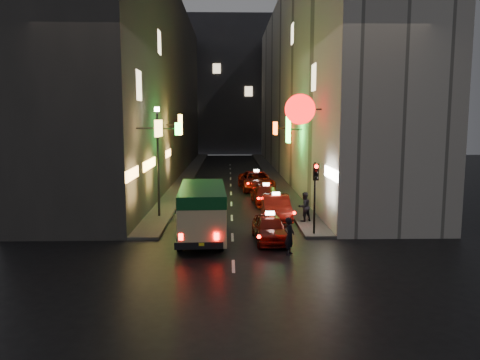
{
  "coord_description": "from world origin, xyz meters",
  "views": [
    {
      "loc": [
        -0.17,
        -13.67,
        5.73
      ],
      "look_at": [
        0.48,
        13.0,
        2.22
      ],
      "focal_mm": 35.0,
      "sensor_mm": 36.0,
      "label": 1
    }
  ],
  "objects": [
    {
      "name": "lamp_post",
      "position": [
        -4.2,
        13.0,
        3.72
      ],
      "size": [
        0.28,
        0.28,
        6.22
      ],
      "color": "black",
      "rests_on": "sidewalk_left"
    },
    {
      "name": "building_right",
      "position": [
        8.0,
        34.0,
        9.0
      ],
      "size": [
        8.04,
        52.0,
        18.0
      ],
      "color": "#A9A49B",
      "rests_on": "ground"
    },
    {
      "name": "pedestrian_sidewalk",
      "position": [
        3.95,
        11.34,
        1.06
      ],
      "size": [
        0.8,
        0.69,
        1.82
      ],
      "primitive_type": "imported",
      "rotation": [
        0.0,
        0.0,
        3.6
      ],
      "color": "black",
      "rests_on": "sidewalk_right"
    },
    {
      "name": "sidewalk_left",
      "position": [
        -4.25,
        34.0,
        0.07
      ],
      "size": [
        1.5,
        52.0,
        0.15
      ],
      "primitive_type": "cube",
      "color": "#464341",
      "rests_on": "ground"
    },
    {
      "name": "taxi_third",
      "position": [
        2.35,
        17.36,
        0.74
      ],
      "size": [
        2.24,
        4.78,
        1.65
      ],
      "color": "#67110A",
      "rests_on": "ground"
    },
    {
      "name": "ground",
      "position": [
        0.0,
        0.0,
        0.0
      ],
      "size": [
        120.0,
        120.0,
        0.0
      ],
      "primitive_type": "plane",
      "color": "black",
      "rests_on": "ground"
    },
    {
      "name": "minibus",
      "position": [
        -1.41,
        8.09,
        1.61
      ],
      "size": [
        2.34,
        6.01,
        2.55
      ],
      "color": "#D1B782",
      "rests_on": "ground"
    },
    {
      "name": "sidewalk_right",
      "position": [
        4.25,
        34.0,
        0.07
      ],
      "size": [
        1.5,
        52.0,
        0.15
      ],
      "primitive_type": "cube",
      "color": "#464341",
      "rests_on": "ground"
    },
    {
      "name": "building_far",
      "position": [
        0.0,
        66.0,
        11.0
      ],
      "size": [
        30.0,
        10.0,
        22.0
      ],
      "primitive_type": "cube",
      "color": "#313136",
      "rests_on": "ground"
    },
    {
      "name": "pedestrian_crossing",
      "position": [
        2.4,
        5.55,
        0.91
      ],
      "size": [
        0.6,
        0.7,
        1.82
      ],
      "primitive_type": "imported",
      "rotation": [
        0.0,
        0.0,
        1.15
      ],
      "color": "black",
      "rests_on": "ground"
    },
    {
      "name": "building_left",
      "position": [
        -8.0,
        33.99,
        9.0
      ],
      "size": [
        7.57,
        52.0,
        18.0
      ],
      "color": "#353230",
      "rests_on": "ground"
    },
    {
      "name": "traffic_light",
      "position": [
        4.0,
        8.47,
        2.69
      ],
      "size": [
        0.26,
        0.43,
        3.5
      ],
      "color": "black",
      "rests_on": "sidewalk_right"
    },
    {
      "name": "taxi_second",
      "position": [
        2.52,
        12.56,
        0.82
      ],
      "size": [
        2.12,
        5.15,
        1.81
      ],
      "color": "#67110A",
      "rests_on": "ground"
    },
    {
      "name": "taxi_near",
      "position": [
        1.75,
        7.76,
        0.73
      ],
      "size": [
        2.11,
        4.68,
        1.63
      ],
      "color": "#67110A",
      "rests_on": "ground"
    },
    {
      "name": "taxi_far",
      "position": [
        2.06,
        23.54,
        0.88
      ],
      "size": [
        2.73,
        5.72,
        1.94
      ],
      "color": "#67110A",
      "rests_on": "ground"
    }
  ]
}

